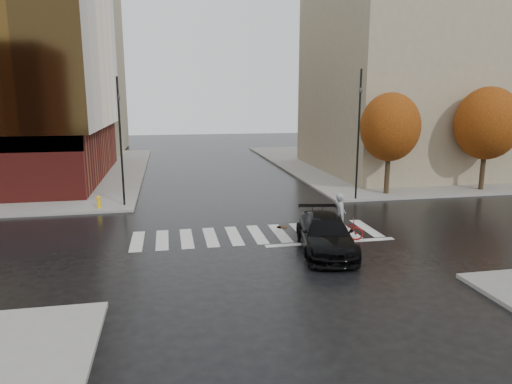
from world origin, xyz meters
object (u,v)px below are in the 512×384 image
Objects in this scene: traffic_light_nw at (120,133)px; fire_hydrant at (99,201)px; cyclist at (341,224)px; traffic_light_ne at (359,125)px; sedan at (326,234)px.

fire_hydrant is (-1.35, -0.53, -3.79)m from traffic_light_nw.
traffic_light_ne is at bearing -6.86° from cyclist.
traffic_light_ne is (5.05, 8.66, 3.93)m from sedan.
traffic_light_ne is at bearing -1.72° from fire_hydrant.
fire_hydrant is at bearing 148.30° from sedan.
traffic_light_nw reaches higher than fire_hydrant.
traffic_light_nw reaches higher than cyclist.
traffic_light_ne is at bearing 72.12° from traffic_light_nw.
fire_hydrant is at bearing -82.56° from traffic_light_nw.
traffic_light_nw is at bearing -22.25° from traffic_light_ne.
fire_hydrant is at bearing 76.83° from cyclist.
cyclist reaches higher than sedan.
sedan is at bearing -41.49° from fire_hydrant.
traffic_light_nw is at bearing 71.63° from cyclist.
traffic_light_nw is 4.06m from fire_hydrant.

